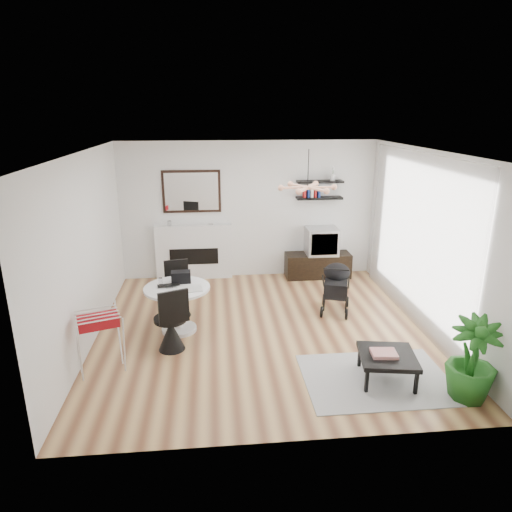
{
  "coord_description": "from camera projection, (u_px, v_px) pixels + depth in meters",
  "views": [
    {
      "loc": [
        -0.71,
        -6.32,
        3.24
      ],
      "look_at": [
        -0.06,
        0.4,
        1.08
      ],
      "focal_mm": 32.0,
      "sensor_mm": 36.0,
      "label": 1
    }
  ],
  "objects": [
    {
      "name": "potted_plant",
      "position": [
        472.0,
        359.0,
        5.24
      ],
      "size": [
        0.71,
        0.71,
        1.02
      ],
      "primitive_type": "imported",
      "rotation": [
        0.0,
        0.0,
        -0.31
      ],
      "color": "#20611B",
      "rests_on": "floor"
    },
    {
      "name": "black_bag",
      "position": [
        181.0,
        277.0,
        6.97
      ],
      "size": [
        0.3,
        0.19,
        0.18
      ],
      "primitive_type": "cube",
      "rotation": [
        0.0,
        0.0,
        0.06
      ],
      "color": "black",
      "rests_on": "dining_table"
    },
    {
      "name": "laptop",
      "position": [
        169.0,
        287.0,
        6.78
      ],
      "size": [
        0.36,
        0.27,
        0.03
      ],
      "primitive_type": "imported",
      "rotation": [
        0.0,
        0.0,
        0.2
      ],
      "color": "black",
      "rests_on": "dining_table"
    },
    {
      "name": "crt_tv",
      "position": [
        321.0,
        241.0,
        9.09
      ],
      "size": [
        0.62,
        0.54,
        0.54
      ],
      "color": "#B0B0B2",
      "rests_on": "tv_console"
    },
    {
      "name": "stroller",
      "position": [
        336.0,
        289.0,
        7.63
      ],
      "size": [
        0.64,
        0.81,
        0.9
      ],
      "rotation": [
        0.0,
        0.0,
        -0.31
      ],
      "color": "black",
      "rests_on": "floor"
    },
    {
      "name": "tv_console",
      "position": [
        318.0,
        265.0,
        9.24
      ],
      "size": [
        1.3,
        0.46,
        0.49
      ],
      "primitive_type": "cube",
      "color": "black",
      "rests_on": "floor"
    },
    {
      "name": "newspaper",
      "position": [
        189.0,
        289.0,
        6.73
      ],
      "size": [
        0.41,
        0.35,
        0.01
      ],
      "primitive_type": "cube",
      "rotation": [
        0.0,
        0.0,
        0.16
      ],
      "color": "white",
      "rests_on": "dining_table"
    },
    {
      "name": "fireplace",
      "position": [
        194.0,
        245.0,
        9.03
      ],
      "size": [
        1.5,
        0.17,
        2.16
      ],
      "color": "white",
      "rests_on": "floor"
    },
    {
      "name": "sheer_curtain",
      "position": [
        415.0,
        238.0,
        7.04
      ],
      "size": [
        0.04,
        3.6,
        2.6
      ],
      "primitive_type": "cube",
      "color": "white",
      "rests_on": "wall_right"
    },
    {
      "name": "wall_right",
      "position": [
        427.0,
        242.0,
        6.86
      ],
      "size": [
        0.0,
        5.0,
        5.0
      ],
      "primitive_type": "plane",
      "rotation": [
        1.57,
        0.0,
        -1.57
      ],
      "color": "white",
      "rests_on": "floor"
    },
    {
      "name": "pendant_lamp",
      "position": [
        308.0,
        187.0,
        6.74
      ],
      "size": [
        0.9,
        0.9,
        0.1
      ],
      "primitive_type": null,
      "color": "#E39A77",
      "rests_on": "ceiling"
    },
    {
      "name": "chair_near",
      "position": [
        171.0,
        330.0,
        6.38
      ],
      "size": [
        0.51,
        0.52,
        0.96
      ],
      "rotation": [
        0.0,
        0.0,
        3.51
      ],
      "color": "black",
      "rests_on": "floor"
    },
    {
      "name": "drinking_glass",
      "position": [
        161.0,
        281.0,
        6.9
      ],
      "size": [
        0.06,
        0.06,
        0.1
      ],
      "primitive_type": "cylinder",
      "color": "white",
      "rests_on": "dining_table"
    },
    {
      "name": "wall_back",
      "position": [
        249.0,
        211.0,
        9.0
      ],
      "size": [
        5.0,
        0.0,
        5.0
      ],
      "primitive_type": "plane",
      "rotation": [
        1.57,
        0.0,
        0.0
      ],
      "color": "white",
      "rests_on": "floor"
    },
    {
      "name": "shelf_upper",
      "position": [
        320.0,
        182.0,
        8.83
      ],
      "size": [
        0.9,
        0.25,
        0.04
      ],
      "primitive_type": "cube",
      "color": "black",
      "rests_on": "wall_back"
    },
    {
      "name": "wall_left",
      "position": [
        86.0,
        251.0,
        6.4
      ],
      "size": [
        0.0,
        5.0,
        5.0
      ],
      "primitive_type": "plane",
      "rotation": [
        1.57,
        0.0,
        1.57
      ],
      "color": "white",
      "rests_on": "floor"
    },
    {
      "name": "chair_far",
      "position": [
        179.0,
        299.0,
        7.48
      ],
      "size": [
        0.45,
        0.47,
        0.91
      ],
      "rotation": [
        0.0,
        0.0,
        0.22
      ],
      "color": "black",
      "rests_on": "floor"
    },
    {
      "name": "dining_table",
      "position": [
        178.0,
        302.0,
        6.88
      ],
      "size": [
        0.99,
        0.99,
        0.72
      ],
      "color": "white",
      "rests_on": "floor"
    },
    {
      "name": "shelf_lower",
      "position": [
        319.0,
        198.0,
        8.93
      ],
      "size": [
        0.9,
        0.25,
        0.04
      ],
      "primitive_type": "cube",
      "color": "black",
      "rests_on": "wall_back"
    },
    {
      "name": "rug",
      "position": [
        376.0,
        379.0,
        5.75
      ],
      "size": [
        1.82,
        1.32,
        0.01
      ],
      "primitive_type": "cube",
      "color": "#ACACAC",
      "rests_on": "floor"
    },
    {
      "name": "drying_rack",
      "position": [
        100.0,
        341.0,
        5.79
      ],
      "size": [
        0.7,
        0.68,
        0.83
      ],
      "rotation": [
        0.0,
        0.0,
        0.34
      ],
      "color": "white",
      "rests_on": "floor"
    },
    {
      "name": "floor",
      "position": [
        262.0,
        330.0,
        7.04
      ],
      "size": [
        5.0,
        5.0,
        0.0
      ],
      "primitive_type": "plane",
      "color": "brown",
      "rests_on": "ground"
    },
    {
      "name": "ceiling",
      "position": [
        263.0,
        152.0,
        6.22
      ],
      "size": [
        5.0,
        5.0,
        0.0
      ],
      "primitive_type": "plane",
      "color": "white",
      "rests_on": "wall_back"
    },
    {
      "name": "coffee_table",
      "position": [
        388.0,
        357.0,
        5.64
      ],
      "size": [
        0.78,
        0.78,
        0.35
      ],
      "rotation": [
        0.0,
        0.0,
        -0.17
      ],
      "color": "black",
      "rests_on": "rug"
    },
    {
      "name": "magazines",
      "position": [
        384.0,
        353.0,
        5.61
      ],
      "size": [
        0.33,
        0.27,
        0.04
      ],
      "primitive_type": "cube",
      "rotation": [
        0.0,
        0.0,
        -0.1
      ],
      "color": "red",
      "rests_on": "coffee_table"
    }
  ]
}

